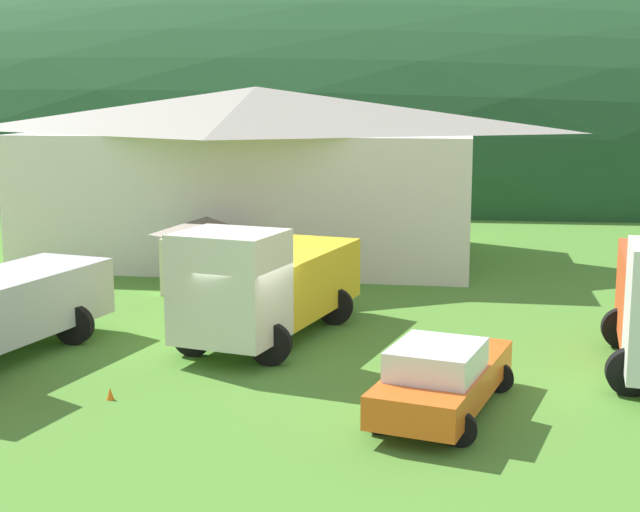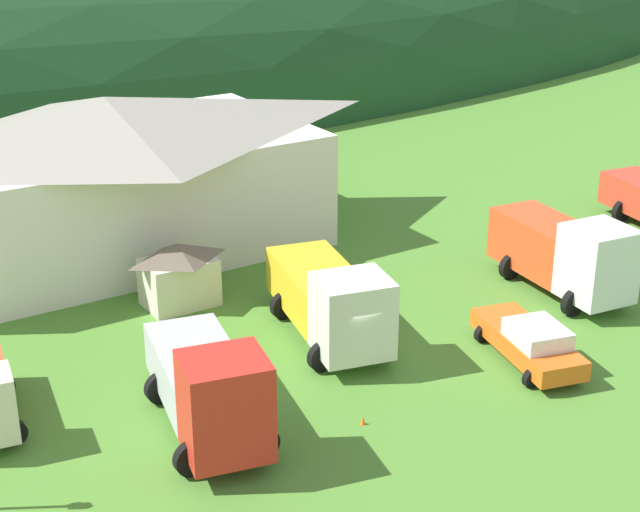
{
  "view_description": "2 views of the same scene",
  "coord_description": "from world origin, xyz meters",
  "px_view_note": "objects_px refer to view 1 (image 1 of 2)",
  "views": [
    {
      "loc": [
        5.37,
        -22.15,
        6.81
      ],
      "look_at": [
        1.1,
        4.2,
        2.09
      ],
      "focal_mm": 50.82,
      "sensor_mm": 36.0,
      "label": 1
    },
    {
      "loc": [
        -18.11,
        -25.45,
        16.7
      ],
      "look_at": [
        1.25,
        5.01,
        2.15
      ],
      "focal_mm": 54.51,
      "sensor_mm": 36.0,
      "label": 2
    }
  ],
  "objects_px": {
    "play_shed_cream": "(207,253)",
    "depot_building": "(257,170)",
    "heavy_rig_striped": "(266,282)",
    "service_pickup_orange": "(442,377)",
    "traffic_cone_mid_row": "(110,400)"
  },
  "relations": [
    {
      "from": "heavy_rig_striped",
      "to": "play_shed_cream",
      "type": "bearing_deg",
      "value": -137.17
    },
    {
      "from": "depot_building",
      "to": "play_shed_cream",
      "type": "distance_m",
      "value": 7.73
    },
    {
      "from": "play_shed_cream",
      "to": "heavy_rig_striped",
      "type": "relative_size",
      "value": 0.39
    },
    {
      "from": "play_shed_cream",
      "to": "depot_building",
      "type": "bearing_deg",
      "value": 89.21
    },
    {
      "from": "depot_building",
      "to": "play_shed_cream",
      "type": "height_order",
      "value": "depot_building"
    },
    {
      "from": "depot_building",
      "to": "heavy_rig_striped",
      "type": "bearing_deg",
      "value": -75.94
    },
    {
      "from": "depot_building",
      "to": "play_shed_cream",
      "type": "relative_size",
      "value": 6.38
    },
    {
      "from": "heavy_rig_striped",
      "to": "service_pickup_orange",
      "type": "bearing_deg",
      "value": 56.97
    },
    {
      "from": "depot_building",
      "to": "heavy_rig_striped",
      "type": "height_order",
      "value": "depot_building"
    },
    {
      "from": "depot_building",
      "to": "service_pickup_orange",
      "type": "bearing_deg",
      "value": -65.69
    },
    {
      "from": "service_pickup_orange",
      "to": "traffic_cone_mid_row",
      "type": "bearing_deg",
      "value": -73.88
    },
    {
      "from": "heavy_rig_striped",
      "to": "depot_building",
      "type": "bearing_deg",
      "value": -152.92
    },
    {
      "from": "play_shed_cream",
      "to": "heavy_rig_striped",
      "type": "height_order",
      "value": "heavy_rig_striped"
    },
    {
      "from": "depot_building",
      "to": "play_shed_cream",
      "type": "bearing_deg",
      "value": -90.79
    },
    {
      "from": "play_shed_cream",
      "to": "service_pickup_orange",
      "type": "bearing_deg",
      "value": -52.94
    }
  ]
}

